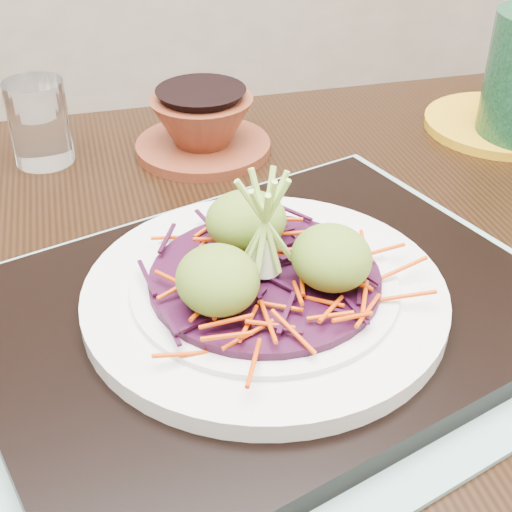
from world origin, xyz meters
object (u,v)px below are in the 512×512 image
object	(u,v)px
white_plate	(265,293)
water_glass	(39,122)
serving_tray	(265,312)
dining_table	(209,380)
terracotta_bowl_set	(202,128)
yellow_plate	(500,124)

from	to	relation	value
white_plate	water_glass	size ratio (longest dim) A/B	3.02
serving_tray	white_plate	xyz separation A→B (m)	(-0.00, 0.00, 0.02)
dining_table	water_glass	xyz separation A→B (m)	(-0.10, 0.28, 0.14)
serving_tray	water_glass	distance (m)	0.36
serving_tray	white_plate	size ratio (longest dim) A/B	1.54
terracotta_bowl_set	yellow_plate	world-z (taller)	terracotta_bowl_set
dining_table	serving_tray	bearing A→B (deg)	-54.74
white_plate	dining_table	bearing A→B (deg)	121.41
dining_table	serving_tray	size ratio (longest dim) A/B	2.99
dining_table	terracotta_bowl_set	size ratio (longest dim) A/B	7.81
dining_table	yellow_plate	distance (m)	0.46
water_glass	terracotta_bowl_set	distance (m)	0.17
serving_tray	water_glass	bearing A→B (deg)	98.24
serving_tray	yellow_plate	xyz separation A→B (m)	(0.38, 0.25, -0.01)
white_plate	serving_tray	bearing A→B (deg)	0.00
dining_table	water_glass	distance (m)	0.33
serving_tray	terracotta_bowl_set	xyz separation A→B (m)	(0.03, 0.30, 0.01)
yellow_plate	dining_table	bearing A→B (deg)	-154.47
serving_tray	terracotta_bowl_set	distance (m)	0.30
terracotta_bowl_set	dining_table	bearing A→B (deg)	-104.90
white_plate	water_glass	distance (m)	0.36
white_plate	yellow_plate	distance (m)	0.45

